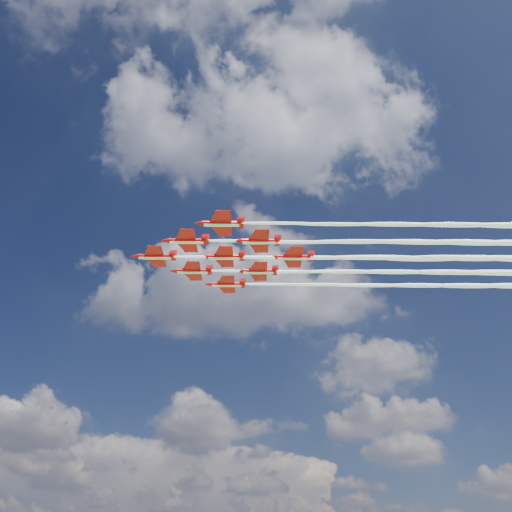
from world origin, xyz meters
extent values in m
cylinder|color=red|center=(-24.65, 1.24, 73.34)|extent=(8.96, 2.23, 1.22)
cone|color=red|center=(-30.16, 0.60, 73.34)|extent=(2.35, 1.47, 1.22)
cone|color=red|center=(-19.47, 1.84, 73.34)|extent=(1.78, 1.29, 1.11)
ellipsoid|color=black|center=(-26.86, 0.98, 73.84)|extent=(2.41, 1.27, 0.79)
cube|color=red|center=(-24.10, 1.30, 73.29)|extent=(4.70, 10.55, 0.16)
cube|color=red|center=(-20.24, 1.75, 73.34)|extent=(2.00, 4.15, 0.13)
cube|color=red|center=(-20.02, 1.77, 74.34)|extent=(1.78, 0.36, 2.00)
cube|color=white|center=(-24.65, 1.24, 72.79)|extent=(8.38, 1.95, 0.13)
cylinder|color=red|center=(-14.83, -5.08, 73.34)|extent=(8.96, 2.23, 1.22)
cone|color=red|center=(-20.34, -5.72, 73.34)|extent=(2.35, 1.47, 1.22)
cone|color=red|center=(-9.65, -4.48, 73.34)|extent=(1.78, 1.29, 1.11)
ellipsoid|color=black|center=(-17.04, -5.34, 73.84)|extent=(2.41, 1.27, 0.79)
cube|color=red|center=(-14.28, -5.02, 73.29)|extent=(4.70, 10.55, 0.16)
cube|color=red|center=(-10.42, -4.57, 73.34)|extent=(2.00, 4.15, 0.13)
cube|color=red|center=(-10.20, -4.55, 74.34)|extent=(1.78, 0.36, 2.00)
cube|color=white|center=(-14.83, -5.08, 72.79)|extent=(8.38, 1.95, 0.13)
cylinder|color=red|center=(-16.53, 9.63, 73.34)|extent=(8.96, 2.23, 1.22)
cone|color=red|center=(-22.04, 8.99, 73.34)|extent=(2.35, 1.47, 1.22)
cone|color=red|center=(-11.35, 10.23, 73.34)|extent=(1.78, 1.29, 1.11)
ellipsoid|color=black|center=(-18.73, 9.37, 73.84)|extent=(2.41, 1.27, 0.79)
cube|color=red|center=(-15.98, 9.69, 73.29)|extent=(4.70, 10.55, 0.16)
cube|color=red|center=(-12.12, 10.14, 73.34)|extent=(2.00, 4.15, 0.13)
cube|color=red|center=(-11.90, 10.16, 74.34)|extent=(1.78, 0.36, 2.00)
cube|color=white|center=(-16.53, 9.63, 72.79)|extent=(8.38, 1.95, 0.13)
cylinder|color=red|center=(-5.01, -11.40, 73.34)|extent=(8.96, 2.23, 1.22)
cone|color=red|center=(-10.52, -12.04, 73.34)|extent=(2.35, 1.47, 1.22)
cone|color=red|center=(0.17, -10.80, 73.34)|extent=(1.78, 1.29, 1.11)
ellipsoid|color=black|center=(-7.22, -11.66, 73.84)|extent=(2.41, 1.27, 0.79)
cube|color=red|center=(-4.46, -11.34, 73.29)|extent=(4.70, 10.55, 0.16)
cube|color=red|center=(-0.60, -10.89, 73.34)|extent=(2.00, 4.15, 0.13)
cube|color=red|center=(-0.38, -10.87, 74.34)|extent=(1.78, 0.36, 2.00)
cube|color=white|center=(-5.01, -11.40, 72.79)|extent=(8.38, 1.95, 0.13)
cylinder|color=red|center=(-6.71, 3.31, 73.34)|extent=(8.96, 2.23, 1.22)
cone|color=red|center=(-12.22, 2.67, 73.34)|extent=(2.35, 1.47, 1.22)
cone|color=red|center=(-1.53, 3.91, 73.34)|extent=(1.78, 1.29, 1.11)
ellipsoid|color=black|center=(-8.92, 3.06, 73.84)|extent=(2.41, 1.27, 0.79)
cube|color=red|center=(-6.16, 3.37, 73.29)|extent=(4.70, 10.55, 0.16)
cube|color=red|center=(-2.30, 3.82, 73.34)|extent=(2.00, 4.15, 0.13)
cube|color=red|center=(-2.08, 3.84, 74.34)|extent=(1.78, 0.36, 2.00)
cube|color=white|center=(-6.71, 3.31, 72.79)|extent=(8.38, 1.95, 0.13)
cylinder|color=red|center=(-8.41, 18.02, 73.34)|extent=(8.96, 2.23, 1.22)
cone|color=red|center=(-13.92, 17.38, 73.34)|extent=(2.35, 1.47, 1.22)
cone|color=red|center=(-3.23, 18.62, 73.34)|extent=(1.78, 1.29, 1.11)
ellipsoid|color=black|center=(-10.61, 17.77, 73.84)|extent=(2.41, 1.27, 0.79)
cube|color=red|center=(-7.86, 18.08, 73.29)|extent=(4.70, 10.55, 0.16)
cube|color=red|center=(-4.00, 18.53, 73.34)|extent=(2.00, 4.15, 0.13)
cube|color=red|center=(-3.78, 18.55, 74.34)|extent=(1.78, 0.36, 2.00)
cube|color=white|center=(-8.41, 18.02, 72.79)|extent=(8.38, 1.95, 0.13)
cylinder|color=red|center=(3.11, -3.01, 73.34)|extent=(8.96, 2.23, 1.22)
cone|color=red|center=(-2.40, -3.65, 73.34)|extent=(2.35, 1.47, 1.22)
cone|color=red|center=(8.29, -2.41, 73.34)|extent=(1.78, 1.29, 1.11)
ellipsoid|color=black|center=(0.90, -3.26, 73.84)|extent=(2.41, 1.27, 0.79)
cube|color=red|center=(3.66, -2.95, 73.29)|extent=(4.70, 10.55, 0.16)
cube|color=red|center=(7.52, -2.50, 73.34)|extent=(2.00, 4.15, 0.13)
cube|color=red|center=(7.74, -2.48, 74.34)|extent=(1.78, 0.36, 2.00)
cube|color=white|center=(3.11, -3.01, 72.79)|extent=(8.38, 1.95, 0.13)
cylinder|color=red|center=(1.41, 11.70, 73.34)|extent=(8.96, 2.23, 1.22)
cone|color=red|center=(-4.10, 11.06, 73.34)|extent=(2.35, 1.47, 1.22)
cone|color=red|center=(6.59, 12.30, 73.34)|extent=(1.78, 1.29, 1.11)
ellipsoid|color=black|center=(-0.79, 11.45, 73.84)|extent=(2.41, 1.27, 0.79)
cube|color=red|center=(1.96, 11.76, 73.29)|extent=(4.70, 10.55, 0.16)
cube|color=red|center=(5.82, 12.21, 73.34)|extent=(2.00, 4.15, 0.13)
cube|color=red|center=(6.04, 12.24, 74.34)|extent=(1.78, 0.36, 2.00)
cube|color=white|center=(1.41, 11.70, 72.79)|extent=(8.38, 1.95, 0.13)
cylinder|color=red|center=(11.23, 5.38, 73.34)|extent=(8.96, 2.23, 1.22)
cone|color=red|center=(5.72, 4.74, 73.34)|extent=(2.35, 1.47, 1.22)
cone|color=red|center=(16.41, 5.98, 73.34)|extent=(1.78, 1.29, 1.11)
ellipsoid|color=black|center=(9.02, 5.13, 73.84)|extent=(2.41, 1.27, 0.79)
cube|color=red|center=(11.78, 5.44, 73.29)|extent=(4.70, 10.55, 0.16)
cube|color=red|center=(15.64, 5.89, 73.34)|extent=(2.00, 4.15, 0.13)
cube|color=red|center=(15.86, 5.92, 74.34)|extent=(1.78, 0.36, 2.00)
cube|color=white|center=(11.23, 5.38, 72.79)|extent=(8.38, 1.95, 0.13)
camera|label=1|loc=(13.10, -105.42, 4.00)|focal=35.00mm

